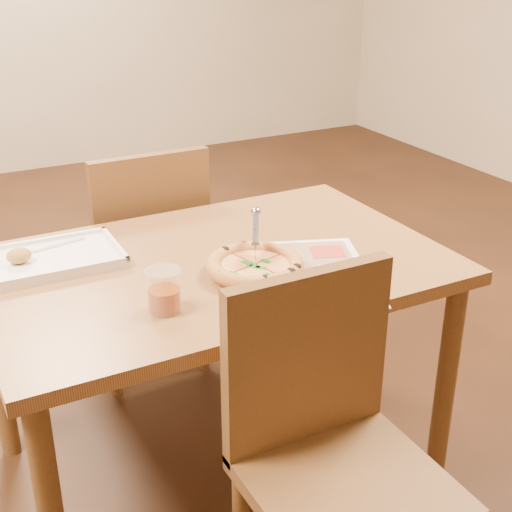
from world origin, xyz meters
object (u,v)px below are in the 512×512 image
pizza (255,265)px  dining_table (215,287)px  chair_far (146,237)px  chair_near (327,421)px  plate (256,270)px  pizza_cutter (256,234)px  glass_tumbler (164,293)px  menu (311,273)px  appetizer_tray (51,260)px

pizza → dining_table: bearing=115.2°
chair_far → pizza: 0.76m
chair_near → plate: (0.07, 0.48, 0.16)m
plate → pizza_cutter: 0.10m
pizza → pizza_cutter: bearing=60.9°
glass_tumbler → chair_far: bearing=74.2°
dining_table → chair_far: bearing=90.0°
pizza → menu: pizza is taller
chair_near → pizza: chair_near is taller
dining_table → pizza_cutter: 0.21m
appetizer_tray → glass_tumbler: glass_tumbler is taller
appetizer_tray → glass_tumbler: (0.18, -0.41, 0.04)m
glass_tumbler → menu: 0.43m
pizza → plate: bearing=46.9°
dining_table → plate: bearing=-61.2°
pizza_cutter → glass_tumbler: (-0.33, -0.14, -0.04)m
pizza_cutter → pizza: bearing=179.6°
chair_far → pizza: (0.06, -0.73, 0.18)m
chair_far → glass_tumbler: (-0.23, -0.81, 0.20)m
pizza → menu: 0.15m
pizza → appetizer_tray: (-0.48, 0.33, -0.01)m
plate → pizza: 0.02m
chair_far → pizza: bearing=94.9°
dining_table → chair_far: 0.61m
pizza_cutter → glass_tumbler: size_ratio=1.42×
pizza → pizza_cutter: size_ratio=1.70×
dining_table → chair_far: size_ratio=2.77×
pizza_cutter → menu: bearing=-112.8°
chair_far → menu: bearing=103.9°
plate → glass_tumbler: 0.32m
dining_table → menu: size_ratio=2.90×
chair_far → menu: 0.84m
chair_near → glass_tumbler: (-0.23, 0.39, 0.20)m
chair_far → menu: (0.20, -0.80, 0.16)m
glass_tumbler → menu: (0.43, 0.01, -0.05)m
chair_near → chair_far: same height
pizza → chair_far: bearing=94.9°
dining_table → chair_near: bearing=-90.0°
chair_far → appetizer_tray: chair_far is taller
chair_near → appetizer_tray: chair_near is taller
chair_far → pizza_cutter: size_ratio=2.98×
chair_far → glass_tumbler: size_ratio=4.25×
appetizer_tray → chair_far: bearing=44.6°
appetizer_tray → menu: size_ratio=0.83×
pizza_cutter → appetizer_tray: size_ratio=0.42×
chair_far → menu: chair_far is taller
chair_far → plate: chair_far is taller
plate → chair_far: bearing=95.4°
chair_near → chair_far: 1.20m
appetizer_tray → menu: appetizer_tray is taller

